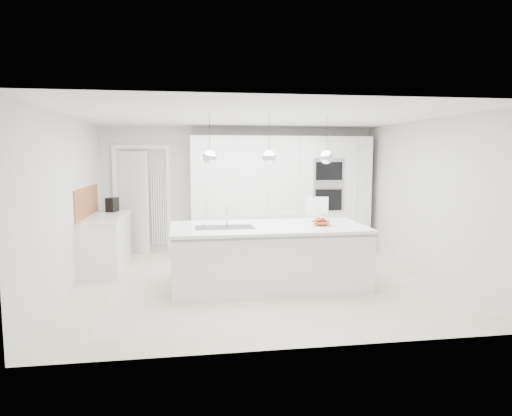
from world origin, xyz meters
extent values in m
plane|color=beige|center=(0.00, 0.00, 0.00)|extent=(5.50, 5.50, 0.00)
plane|color=silver|center=(0.00, 2.50, 1.25)|extent=(5.50, 0.00, 5.50)
plane|color=silver|center=(-2.75, 0.00, 1.25)|extent=(0.00, 5.00, 5.00)
plane|color=white|center=(0.00, 0.00, 2.50)|extent=(5.50, 5.50, 0.00)
cube|color=white|center=(0.80, 2.20, 1.15)|extent=(3.60, 0.60, 2.30)
cube|color=white|center=(-2.20, 2.42, 1.00)|extent=(0.76, 0.38, 2.00)
cube|color=white|center=(-2.45, 1.20, 0.43)|extent=(0.60, 1.80, 0.86)
cube|color=white|center=(-2.45, 1.20, 0.88)|extent=(0.62, 1.82, 0.04)
cube|color=#AB6132|center=(-2.74, 1.20, 1.15)|extent=(0.02, 1.80, 0.50)
cube|color=white|center=(0.10, -0.30, 0.43)|extent=(2.80, 1.20, 0.86)
cube|color=white|center=(0.10, -0.25, 0.88)|extent=(2.84, 1.40, 0.04)
cylinder|color=white|center=(-0.50, -0.10, 1.05)|extent=(0.02, 0.02, 0.30)
sphere|color=white|center=(-0.75, -0.30, 1.90)|extent=(0.20, 0.20, 0.20)
sphere|color=white|center=(0.10, -0.30, 1.90)|extent=(0.20, 0.20, 0.20)
sphere|color=white|center=(0.95, -0.30, 1.90)|extent=(0.20, 0.20, 0.20)
imported|color=#AB6132|center=(0.87, -0.34, 0.93)|extent=(0.32, 0.32, 0.07)
cube|color=black|center=(-2.43, 1.83, 1.03)|extent=(0.22, 0.28, 0.26)
sphere|color=#A80A0E|center=(0.92, -0.37, 0.97)|extent=(0.07, 0.07, 0.07)
sphere|color=#A80A0E|center=(0.89, -0.34, 0.97)|extent=(0.09, 0.09, 0.09)
sphere|color=#A80A0E|center=(0.85, -0.31, 0.97)|extent=(0.08, 0.08, 0.08)
torus|color=yellow|center=(0.87, -0.33, 1.02)|extent=(0.26, 0.18, 0.23)
camera|label=1|loc=(-1.09, -6.77, 1.93)|focal=32.00mm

